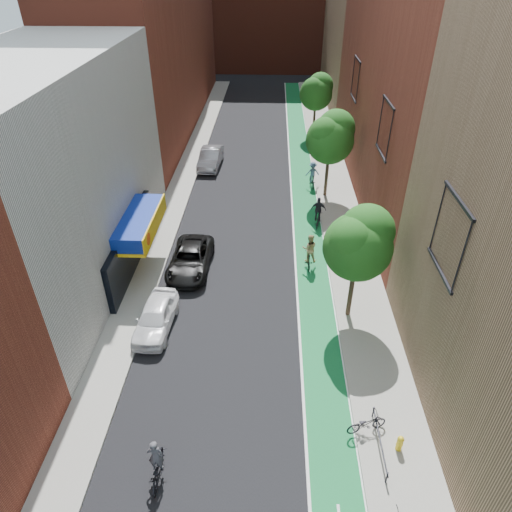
# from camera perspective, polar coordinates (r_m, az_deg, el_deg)

# --- Properties ---
(ground) EXTENTS (160.00, 160.00, 0.00)m
(ground) POSITION_cam_1_polar(r_m,az_deg,el_deg) (18.42, -3.91, -28.16)
(ground) COLOR black
(ground) RESTS_ON ground
(bike_lane) EXTENTS (2.00, 68.00, 0.01)m
(bike_lane) POSITION_cam_1_polar(r_m,az_deg,el_deg) (38.20, 5.89, 8.80)
(bike_lane) COLOR #136E32
(bike_lane) RESTS_ON ground
(sidewalk_left) EXTENTS (2.00, 68.00, 0.15)m
(sidewalk_left) POSITION_cam_1_polar(r_m,az_deg,el_deg) (38.80, -9.18, 9.06)
(sidewalk_left) COLOR gray
(sidewalk_left) RESTS_ON ground
(sidewalk_right) EXTENTS (3.00, 68.00, 0.15)m
(sidewalk_right) POSITION_cam_1_polar(r_m,az_deg,el_deg) (38.42, 9.66, 8.75)
(sidewalk_right) COLOR gray
(sidewalk_right) RESTS_ON ground
(building_left_white) EXTENTS (8.00, 20.00, 12.00)m
(building_left_white) POSITION_cam_1_polar(r_m,az_deg,el_deg) (27.66, -25.06, 9.10)
(building_left_white) COLOR silver
(building_left_white) RESTS_ON ground
(building_left_far_red) EXTENTS (8.00, 36.00, 22.00)m
(building_left_far_red) POSITION_cam_1_polar(r_m,az_deg,el_deg) (52.24, -13.12, 27.65)
(building_left_far_red) COLOR maroon
(building_left_far_red) RESTS_ON ground
(building_right_mid_red) EXTENTS (8.00, 28.00, 22.00)m
(building_right_mid_red) POSITION_cam_1_polar(r_m,az_deg,el_deg) (36.43, 20.88, 23.90)
(building_right_mid_red) COLOR maroon
(building_right_mid_red) RESTS_ON ground
(building_right_far_tan) EXTENTS (8.00, 20.00, 18.00)m
(building_right_far_tan) POSITION_cam_1_polar(r_m,az_deg,el_deg) (59.85, 13.79, 26.38)
(building_right_far_tan) COLOR #8C6B4C
(building_right_far_tan) RESTS_ON ground
(tree_near) EXTENTS (3.40, 3.36, 6.42)m
(tree_near) POSITION_cam_1_polar(r_m,az_deg,el_deg) (22.24, 12.77, 1.72)
(tree_near) COLOR #332619
(tree_near) RESTS_ON ground
(tree_mid) EXTENTS (3.55, 3.53, 6.74)m
(tree_mid) POSITION_cam_1_polar(r_m,az_deg,el_deg) (34.68, 9.34, 14.58)
(tree_mid) COLOR #332619
(tree_mid) RESTS_ON ground
(tree_far) EXTENTS (3.30, 3.25, 6.21)m
(tree_far) POSITION_cam_1_polar(r_m,az_deg,el_deg) (48.14, 7.58, 19.76)
(tree_far) COLOR #332619
(tree_far) RESTS_ON ground
(parked_car_white) EXTENTS (1.90, 4.28, 1.43)m
(parked_car_white) POSITION_cam_1_polar(r_m,az_deg,el_deg) (23.90, -12.44, -7.45)
(parked_car_white) COLOR white
(parked_car_white) RESTS_ON ground
(parked_car_black) EXTENTS (2.48, 5.14, 1.41)m
(parked_car_black) POSITION_cam_1_polar(r_m,az_deg,el_deg) (27.73, -8.22, -0.39)
(parked_car_black) COLOR black
(parked_car_black) RESTS_ON ground
(parked_car_silver) EXTENTS (1.92, 4.92, 1.60)m
(parked_car_silver) POSITION_cam_1_polar(r_m,az_deg,el_deg) (41.44, -5.71, 12.09)
(parked_car_silver) COLOR gray
(parked_car_silver) RESTS_ON ground
(cyclist_lead) EXTENTS (0.73, 1.89, 1.94)m
(cyclist_lead) POSITION_cam_1_polar(r_m,az_deg,el_deg) (18.63, -12.30, -24.24)
(cyclist_lead) COLOR black
(cyclist_lead) RESTS_ON ground
(cyclist_lane_near) EXTENTS (0.89, 1.67, 2.19)m
(cyclist_lane_near) POSITION_cam_1_polar(r_m,az_deg,el_deg) (27.73, 6.67, 0.38)
(cyclist_lane_near) COLOR black
(cyclist_lane_near) RESTS_ON ground
(cyclist_lane_mid) EXTENTS (1.10, 1.65, 2.12)m
(cyclist_lane_mid) POSITION_cam_1_polar(r_m,az_deg,el_deg) (32.13, 7.78, 5.15)
(cyclist_lane_mid) COLOR black
(cyclist_lane_mid) RESTS_ON ground
(cyclist_lane_far) EXTENTS (1.18, 1.77, 2.05)m
(cyclist_lane_far) POSITION_cam_1_polar(r_m,az_deg,el_deg) (37.78, 7.06, 9.93)
(cyclist_lane_far) COLOR black
(cyclist_lane_far) RESTS_ON ground
(parked_bike_far) EXTENTS (1.78, 1.06, 0.88)m
(parked_bike_far) POSITION_cam_1_polar(r_m,az_deg,el_deg) (19.81, 13.65, -19.66)
(parked_bike_far) COLOR black
(parked_bike_far) RESTS_ON sidewalk_right
(fire_hydrant) EXTENTS (0.26, 0.26, 0.75)m
(fire_hydrant) POSITION_cam_1_polar(r_m,az_deg,el_deg) (19.67, 17.54, -21.37)
(fire_hydrant) COLOR yellow
(fire_hydrant) RESTS_ON sidewalk_right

